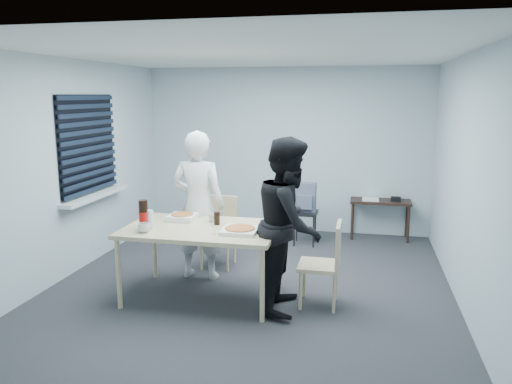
% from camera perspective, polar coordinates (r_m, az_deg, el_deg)
% --- Properties ---
extents(room, '(5.00, 5.00, 5.00)m').
position_cam_1_polar(room, '(6.73, -18.36, 4.26)').
color(room, '#29292D').
rests_on(room, ground).
extents(dining_table, '(1.62, 1.03, 0.79)m').
position_cam_1_polar(dining_table, '(5.36, -6.22, -4.62)').
color(dining_table, beige).
rests_on(dining_table, ground).
extents(chair_far, '(0.42, 0.42, 0.89)m').
position_cam_1_polar(chair_far, '(6.45, -4.15, -3.88)').
color(chair_far, beige).
rests_on(chair_far, ground).
extents(chair_right, '(0.42, 0.42, 0.89)m').
position_cam_1_polar(chair_right, '(5.23, 8.19, -7.54)').
color(chair_right, beige).
rests_on(chair_right, ground).
extents(person_white, '(0.65, 0.42, 1.77)m').
position_cam_1_polar(person_white, '(5.93, -6.61, -1.55)').
color(person_white, silver).
rests_on(person_white, ground).
extents(person_black, '(0.47, 0.86, 1.77)m').
position_cam_1_polar(person_black, '(5.05, 3.82, -3.71)').
color(person_black, black).
rests_on(person_black, ground).
extents(side_table, '(0.90, 0.40, 0.60)m').
position_cam_1_polar(side_table, '(7.81, 14.03, -1.49)').
color(side_table, '#301C16').
rests_on(side_table, ground).
extents(stool, '(0.36, 0.36, 0.50)m').
position_cam_1_polar(stool, '(7.35, 5.63, -3.06)').
color(stool, black).
rests_on(stool, ground).
extents(backpack, '(0.30, 0.22, 0.42)m').
position_cam_1_polar(backpack, '(7.26, 5.66, -0.66)').
color(backpack, slate).
rests_on(backpack, stool).
extents(pizza_box_a, '(0.29, 0.29, 0.07)m').
position_cam_1_polar(pizza_box_a, '(5.66, -8.43, -2.85)').
color(pizza_box_a, white).
rests_on(pizza_box_a, dining_table).
extents(pizza_box_b, '(0.36, 0.36, 0.05)m').
position_cam_1_polar(pizza_box_b, '(5.11, -1.83, -4.36)').
color(pizza_box_b, white).
rests_on(pizza_box_b, dining_table).
extents(mug_a, '(0.17, 0.17, 0.10)m').
position_cam_1_polar(mug_a, '(5.22, -12.68, -4.02)').
color(mug_a, silver).
rests_on(mug_a, dining_table).
extents(mug_b, '(0.10, 0.10, 0.09)m').
position_cam_1_polar(mug_b, '(5.54, -5.02, -2.93)').
color(mug_b, silver).
rests_on(mug_b, dining_table).
extents(cola_glass, '(0.08, 0.08, 0.14)m').
position_cam_1_polar(cola_glass, '(5.41, -4.48, -3.00)').
color(cola_glass, black).
rests_on(cola_glass, dining_table).
extents(soda_bottle, '(0.10, 0.10, 0.31)m').
position_cam_1_polar(soda_bottle, '(5.32, -12.72, -2.62)').
color(soda_bottle, black).
rests_on(soda_bottle, dining_table).
extents(plastic_cups, '(0.10, 0.10, 0.20)m').
position_cam_1_polar(plastic_cups, '(5.35, -12.08, -3.09)').
color(plastic_cups, silver).
rests_on(plastic_cups, dining_table).
extents(rubber_band, '(0.05, 0.05, 0.00)m').
position_cam_1_polar(rubber_band, '(5.06, -4.79, -4.84)').
color(rubber_band, red).
rests_on(rubber_band, dining_table).
extents(papers, '(0.35, 0.40, 0.01)m').
position_cam_1_polar(papers, '(7.82, 12.95, -0.81)').
color(papers, white).
rests_on(papers, side_table).
extents(black_box, '(0.16, 0.13, 0.06)m').
position_cam_1_polar(black_box, '(7.80, 15.68, -0.77)').
color(black_box, black).
rests_on(black_box, side_table).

